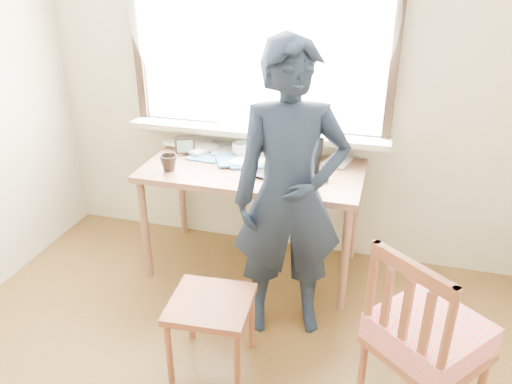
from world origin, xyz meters
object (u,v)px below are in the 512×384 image
(mug_white, at_px, (241,150))
(person, at_px, (290,196))
(desk, at_px, (253,179))
(side_chair, at_px, (426,337))
(laptop, at_px, (290,165))
(mug_dark, at_px, (169,163))
(work_chair, at_px, (211,311))

(mug_white, xyz_separation_m, person, (0.49, -0.70, 0.04))
(desk, distance_m, side_chair, 1.54)
(laptop, relative_size, mug_dark, 3.72)
(mug_dark, bearing_deg, laptop, 11.72)
(mug_white, bearing_deg, person, -54.59)
(mug_white, bearing_deg, mug_dark, -136.36)
(desk, xyz_separation_m, work_chair, (0.05, -0.98, -0.33))
(mug_dark, distance_m, side_chair, 1.87)
(desk, xyz_separation_m, laptop, (0.26, -0.03, 0.14))
(mug_white, xyz_separation_m, mug_dark, (-0.38, -0.36, 0.00))
(desk, relative_size, mug_white, 11.53)
(work_chair, distance_m, side_chair, 1.07)
(desk, height_order, laptop, laptop)
(desk, bearing_deg, work_chair, -87.06)
(mug_white, relative_size, mug_dark, 1.11)
(mug_dark, height_order, side_chair, side_chair)
(work_chair, bearing_deg, laptop, 77.77)
(work_chair, height_order, side_chair, side_chair)
(laptop, height_order, work_chair, laptop)
(work_chair, bearing_deg, side_chair, -4.06)
(person, bearing_deg, work_chair, -142.13)
(mug_white, relative_size, side_chair, 0.13)
(work_chair, bearing_deg, person, 55.87)
(desk, bearing_deg, laptop, -6.70)
(side_chair, bearing_deg, person, 144.61)
(laptop, xyz_separation_m, side_chair, (0.85, -1.02, -0.32))
(desk, xyz_separation_m, person, (0.36, -0.52, 0.17))
(mug_dark, relative_size, side_chair, 0.12)
(desk, height_order, side_chair, side_chair)
(work_chair, bearing_deg, desk, 92.94)
(work_chair, xyz_separation_m, person, (0.31, 0.46, 0.50))
(laptop, distance_m, work_chair, 1.08)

